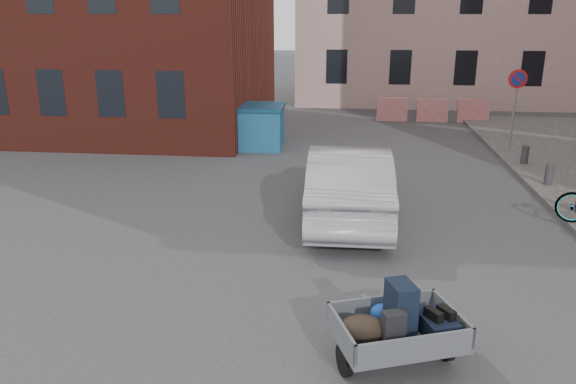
# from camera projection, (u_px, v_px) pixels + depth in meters

# --- Properties ---
(ground) EXTENTS (120.00, 120.00, 0.00)m
(ground) POSITION_uv_depth(u_px,v_px,m) (309.00, 269.00, 10.35)
(ground) COLOR #38383A
(ground) RESTS_ON ground
(no_parking_sign) EXTENTS (0.60, 0.09, 2.65)m
(no_parking_sign) POSITION_uv_depth(u_px,v_px,m) (516.00, 93.00, 18.08)
(no_parking_sign) COLOR gray
(no_parking_sign) RESTS_ON sidewalk
(barriers) EXTENTS (4.70, 0.18, 1.00)m
(barriers) POSITION_uv_depth(u_px,v_px,m) (432.00, 110.00, 23.95)
(barriers) COLOR red
(barriers) RESTS_ON ground
(trailer) EXTENTS (1.88, 1.98, 1.20)m
(trailer) POSITION_uv_depth(u_px,v_px,m) (397.00, 327.00, 7.34)
(trailer) COLOR black
(trailer) RESTS_ON ground
(dumpster) EXTENTS (3.56, 1.91, 1.47)m
(dumpster) POSITION_uv_depth(u_px,v_px,m) (234.00, 126.00, 19.45)
(dumpster) COLOR #1D5D8C
(dumpster) RESTS_ON ground
(silver_car) EXTENTS (1.88, 5.15, 1.69)m
(silver_car) POSITION_uv_depth(u_px,v_px,m) (349.00, 182.00, 12.76)
(silver_car) COLOR #9C9DA2
(silver_car) RESTS_ON ground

